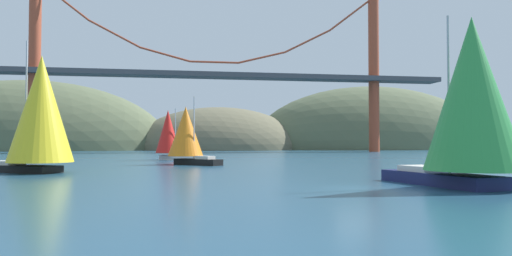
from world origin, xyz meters
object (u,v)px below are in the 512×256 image
object	(u,v)px
sailboat_orange_sail	(187,133)
sailboat_green_sail	(470,99)
sailboat_red_spinnaker	(169,133)
sailboat_yellow_sail	(40,111)

from	to	relation	value
sailboat_orange_sail	sailboat_green_sail	bearing A→B (deg)	-64.54
sailboat_red_spinnaker	sailboat_yellow_sail	bearing A→B (deg)	-110.89
sailboat_green_sail	sailboat_yellow_sail	xyz separation A→B (m)	(-27.59, 18.47, 0.18)
sailboat_red_spinnaker	sailboat_orange_sail	distance (m)	14.67
sailboat_red_spinnaker	sailboat_green_sail	xyz separation A→B (m)	(17.12, -45.90, 1.17)
sailboat_red_spinnaker	sailboat_green_sail	bearing A→B (deg)	-69.55
sailboat_orange_sail	sailboat_yellow_sail	distance (m)	18.15
sailboat_orange_sail	sailboat_yellow_sail	xyz separation A→B (m)	(-12.64, -12.93, 1.60)
sailboat_green_sail	sailboat_yellow_sail	bearing A→B (deg)	146.20
sailboat_green_sail	sailboat_red_spinnaker	bearing A→B (deg)	110.45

